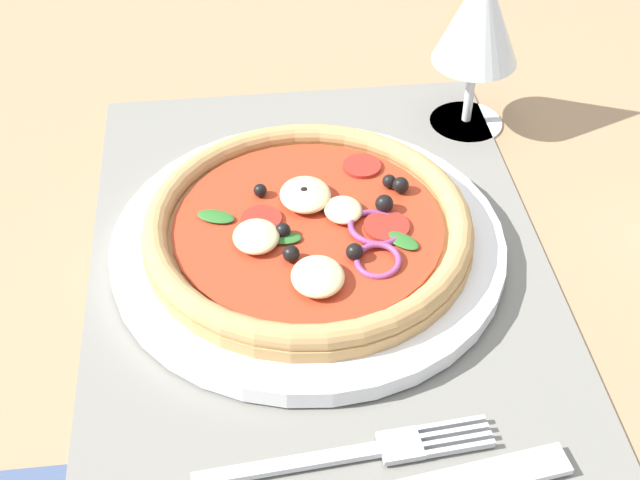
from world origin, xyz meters
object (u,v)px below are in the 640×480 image
(plate, at_px, (308,244))
(pizza, at_px, (309,227))
(fork, at_px, (362,452))
(wine_glass, at_px, (479,19))

(plate, relative_size, pizza, 1.20)
(pizza, xyz_separation_m, fork, (0.18, 0.01, -0.02))
(plate, xyz_separation_m, fork, (0.18, 0.01, -0.00))
(pizza, relative_size, fork, 1.33)
(fork, relative_size, wine_glass, 1.21)
(plate, xyz_separation_m, wine_glass, (-0.15, 0.16, 0.09))
(plate, height_order, fork, plate)
(plate, distance_m, fork, 0.18)
(plate, distance_m, pizza, 0.02)
(plate, distance_m, wine_glass, 0.24)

